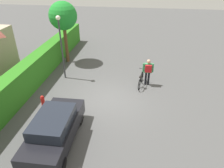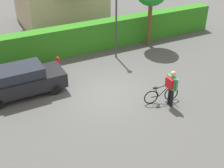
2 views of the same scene
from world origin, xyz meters
The scene contains 7 objects.
ground_plane centered at (0.00, 0.00, 0.00)m, with size 60.00×60.00×0.00m, color #4B4B4B.
hedge_row centered at (0.00, 5.09, 0.87)m, with size 20.48×0.90×1.73m, color #2D781D.
parked_car_near centered at (-3.63, 1.75, 0.76)m, with size 4.01×1.70×1.46m.
bicycle centered at (1.90, -1.76, 0.38)m, with size 1.69×0.50×0.98m.
person_rider centered at (2.09, -2.16, 1.07)m, with size 0.37×0.69×1.74m.
street_lamp centered at (2.23, 3.41, 2.71)m, with size 0.28×0.28×4.19m.
fire_hydrant centered at (-1.35, 3.36, 0.41)m, with size 0.20×0.20×0.81m.
Camera 2 is at (-5.36, -11.16, 7.88)m, focal length 48.59 mm.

